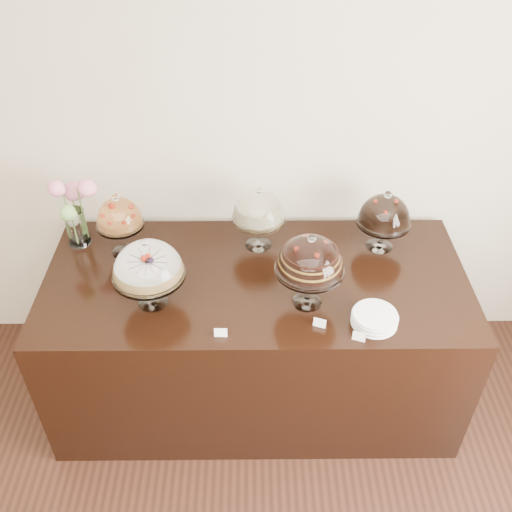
{
  "coord_description": "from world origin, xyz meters",
  "views": [
    {
      "loc": [
        0.23,
        0.23,
        2.85
      ],
      "look_at": [
        0.25,
        2.4,
        1.08
      ],
      "focal_mm": 40.0,
      "sensor_mm": 36.0,
      "label": 1
    }
  ],
  "objects_px": {
    "display_counter": "(256,336)",
    "cake_stand_fruit_tart": "(119,216)",
    "cake_stand_cheesecake": "(259,209)",
    "cake_stand_sugar_sponge": "(147,264)",
    "cake_stand_dark_choco": "(385,213)",
    "flower_vase": "(74,208)",
    "cake_stand_choco_layer": "(310,258)",
    "plate_stack": "(375,319)"
  },
  "relations": [
    {
      "from": "cake_stand_choco_layer",
      "to": "cake_stand_dark_choco",
      "type": "distance_m",
      "value": 0.62
    },
    {
      "from": "display_counter",
      "to": "cake_stand_fruit_tart",
      "type": "distance_m",
      "value": 1.01
    },
    {
      "from": "cake_stand_cheesecake",
      "to": "cake_stand_dark_choco",
      "type": "distance_m",
      "value": 0.67
    },
    {
      "from": "plate_stack",
      "to": "cake_stand_cheesecake",
      "type": "bearing_deg",
      "value": 131.45
    },
    {
      "from": "cake_stand_fruit_tart",
      "to": "plate_stack",
      "type": "bearing_deg",
      "value": -23.72
    },
    {
      "from": "display_counter",
      "to": "cake_stand_dark_choco",
      "type": "distance_m",
      "value": 0.99
    },
    {
      "from": "display_counter",
      "to": "flower_vase",
      "type": "bearing_deg",
      "value": 162.48
    },
    {
      "from": "flower_vase",
      "to": "plate_stack",
      "type": "bearing_deg",
      "value": -22.93
    },
    {
      "from": "cake_stand_sugar_sponge",
      "to": "cake_stand_fruit_tart",
      "type": "height_order",
      "value": "cake_stand_sugar_sponge"
    },
    {
      "from": "display_counter",
      "to": "cake_stand_fruit_tart",
      "type": "xyz_separation_m",
      "value": [
        -0.71,
        0.22,
        0.69
      ]
    },
    {
      "from": "plate_stack",
      "to": "cake_stand_fruit_tart",
      "type": "bearing_deg",
      "value": 156.28
    },
    {
      "from": "display_counter",
      "to": "cake_stand_sugar_sponge",
      "type": "xyz_separation_m",
      "value": [
        -0.51,
        -0.18,
        0.69
      ]
    },
    {
      "from": "cake_stand_sugar_sponge",
      "to": "cake_stand_cheesecake",
      "type": "relative_size",
      "value": 1.04
    },
    {
      "from": "cake_stand_dark_choco",
      "to": "flower_vase",
      "type": "bearing_deg",
      "value": 178.22
    },
    {
      "from": "flower_vase",
      "to": "cake_stand_choco_layer",
      "type": "bearing_deg",
      "value": -22.06
    },
    {
      "from": "cake_stand_choco_layer",
      "to": "plate_stack",
      "type": "xyz_separation_m",
      "value": [
        0.31,
        -0.15,
        -0.25
      ]
    },
    {
      "from": "cake_stand_cheesecake",
      "to": "cake_stand_fruit_tart",
      "type": "height_order",
      "value": "cake_stand_fruit_tart"
    },
    {
      "from": "display_counter",
      "to": "plate_stack",
      "type": "xyz_separation_m",
      "value": [
        0.56,
        -0.34,
        0.48
      ]
    },
    {
      "from": "cake_stand_fruit_tart",
      "to": "flower_vase",
      "type": "xyz_separation_m",
      "value": [
        -0.26,
        0.09,
        -0.01
      ]
    },
    {
      "from": "cake_stand_cheesecake",
      "to": "cake_stand_fruit_tart",
      "type": "relative_size",
      "value": 0.99
    },
    {
      "from": "cake_stand_cheesecake",
      "to": "plate_stack",
      "type": "bearing_deg",
      "value": -48.55
    },
    {
      "from": "flower_vase",
      "to": "plate_stack",
      "type": "height_order",
      "value": "flower_vase"
    },
    {
      "from": "display_counter",
      "to": "cake_stand_dark_choco",
      "type": "xyz_separation_m",
      "value": [
        0.69,
        0.25,
        0.67
      ]
    },
    {
      "from": "cake_stand_dark_choco",
      "to": "plate_stack",
      "type": "distance_m",
      "value": 0.64
    },
    {
      "from": "cake_stand_cheesecake",
      "to": "cake_stand_choco_layer",
      "type": "bearing_deg",
      "value": -63.06
    },
    {
      "from": "display_counter",
      "to": "flower_vase",
      "type": "xyz_separation_m",
      "value": [
        -0.97,
        0.31,
        0.68
      ]
    },
    {
      "from": "flower_vase",
      "to": "plate_stack",
      "type": "distance_m",
      "value": 1.67
    },
    {
      "from": "cake_stand_sugar_sponge",
      "to": "plate_stack",
      "type": "xyz_separation_m",
      "value": [
        1.06,
        -0.16,
        -0.21
      ]
    },
    {
      "from": "cake_stand_dark_choco",
      "to": "cake_stand_fruit_tart",
      "type": "bearing_deg",
      "value": -178.52
    },
    {
      "from": "cake_stand_fruit_tart",
      "to": "display_counter",
      "type": "bearing_deg",
      "value": -17.04
    },
    {
      "from": "display_counter",
      "to": "cake_stand_sugar_sponge",
      "type": "bearing_deg",
      "value": -160.2
    },
    {
      "from": "display_counter",
      "to": "cake_stand_dark_choco",
      "type": "height_order",
      "value": "cake_stand_dark_choco"
    },
    {
      "from": "cake_stand_choco_layer",
      "to": "cake_stand_cheesecake",
      "type": "relative_size",
      "value": 1.12
    },
    {
      "from": "cake_stand_cheesecake",
      "to": "flower_vase",
      "type": "distance_m",
      "value": 0.99
    },
    {
      "from": "cake_stand_sugar_sponge",
      "to": "cake_stand_dark_choco",
      "type": "relative_size",
      "value": 1.08
    },
    {
      "from": "cake_stand_dark_choco",
      "to": "cake_stand_fruit_tart",
      "type": "relative_size",
      "value": 0.96
    },
    {
      "from": "cake_stand_sugar_sponge",
      "to": "cake_stand_dark_choco",
      "type": "bearing_deg",
      "value": 20.13
    },
    {
      "from": "display_counter",
      "to": "cake_stand_cheesecake",
      "type": "height_order",
      "value": "cake_stand_cheesecake"
    },
    {
      "from": "cake_stand_dark_choco",
      "to": "cake_stand_choco_layer",
      "type": "bearing_deg",
      "value": -134.6
    },
    {
      "from": "cake_stand_sugar_sponge",
      "to": "cake_stand_fruit_tart",
      "type": "bearing_deg",
      "value": 117.09
    },
    {
      "from": "cake_stand_choco_layer",
      "to": "cake_stand_cheesecake",
      "type": "distance_m",
      "value": 0.52
    },
    {
      "from": "display_counter",
      "to": "flower_vase",
      "type": "relative_size",
      "value": 5.39
    }
  ]
}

